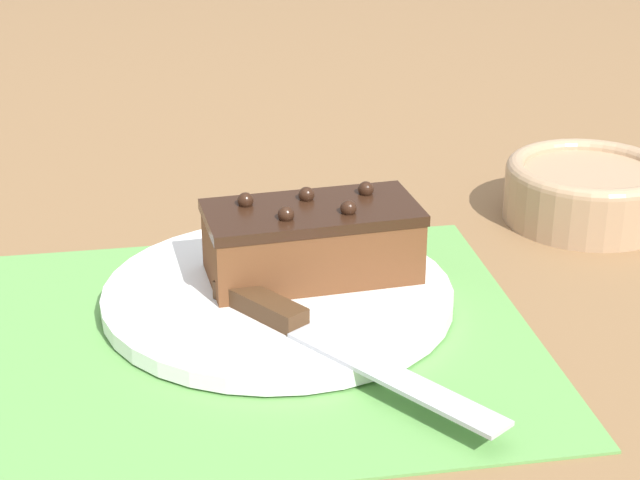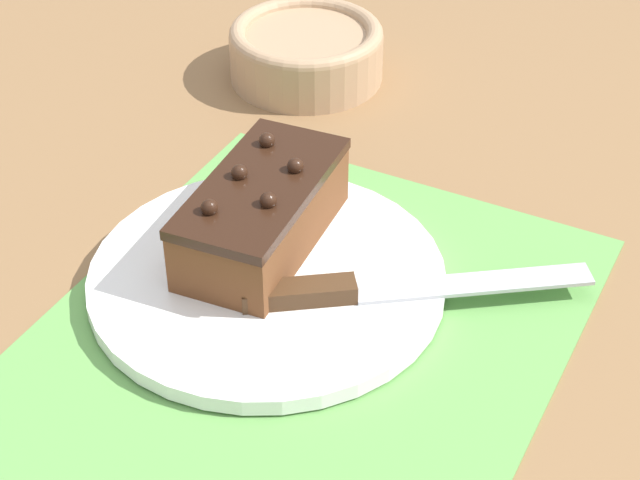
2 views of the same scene
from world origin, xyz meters
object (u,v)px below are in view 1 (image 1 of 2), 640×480
chocolate_cake (312,241)px  cake_plate (278,296)px  serving_knife (301,326)px  small_bowl (588,189)px

chocolate_cake → cake_plate: bearing=-146.1°
cake_plate → serving_knife: size_ratio=1.19×
chocolate_cake → serving_knife: (-0.02, -0.09, -0.02)m
serving_knife → cake_plate: bearing=-119.5°
serving_knife → small_bowl: bearing=179.1°
chocolate_cake → serving_knife: chocolate_cake is taller
chocolate_cake → small_bowl: size_ratio=1.12×
chocolate_cake → small_bowl: 0.28m
chocolate_cake → small_bowl: bearing=21.3°
small_bowl → serving_knife: bearing=-146.0°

